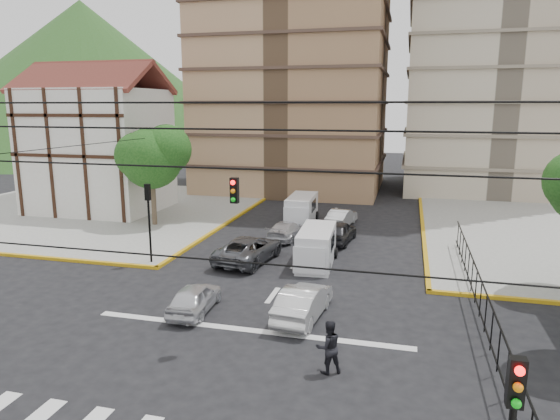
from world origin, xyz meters
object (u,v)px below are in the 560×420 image
(van_right_lane, at_px, (316,248))
(car_silver_front_left, at_px, (195,298))
(pedestrian_crosswalk, at_px, (328,347))
(traffic_light_nw, at_px, (149,210))
(car_white_front_right, at_px, (303,302))
(van_left_lane, at_px, (301,210))

(van_right_lane, bearing_deg, car_silver_front_left, -120.59)
(pedestrian_crosswalk, bearing_deg, traffic_light_nw, -66.68)
(car_silver_front_left, relative_size, car_white_front_right, 0.86)
(van_left_lane, distance_m, pedestrian_crosswalk, 21.36)
(van_right_lane, height_order, car_silver_front_left, van_right_lane)
(car_silver_front_left, xyz_separation_m, pedestrian_crosswalk, (6.34, -3.54, 0.29))
(van_left_lane, bearing_deg, pedestrian_crosswalk, -77.63)
(car_white_front_right, bearing_deg, traffic_light_nw, -21.31)
(van_right_lane, distance_m, car_white_front_right, 7.04)
(car_white_front_right, distance_m, pedestrian_crosswalk, 4.41)
(pedestrian_crosswalk, bearing_deg, car_silver_front_left, -57.60)
(car_white_front_right, height_order, pedestrian_crosswalk, pedestrian_crosswalk)
(traffic_light_nw, relative_size, van_left_lane, 0.94)
(traffic_light_nw, distance_m, pedestrian_crosswalk, 14.67)
(traffic_light_nw, xyz_separation_m, van_left_lane, (6.04, 11.71, -2.10))
(van_right_lane, relative_size, car_white_front_right, 1.09)
(van_right_lane, bearing_deg, traffic_light_nw, -170.18)
(traffic_light_nw, relative_size, car_white_front_right, 1.03)
(car_silver_front_left, relative_size, pedestrian_crosswalk, 2.00)
(van_left_lane, bearing_deg, car_silver_front_left, -95.45)
(van_left_lane, distance_m, car_white_front_right, 17.01)
(traffic_light_nw, distance_m, van_right_lane, 9.42)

